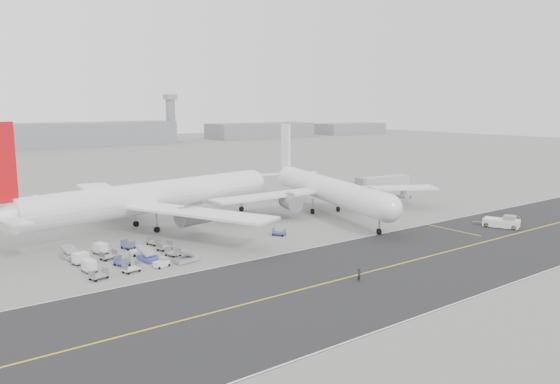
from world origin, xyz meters
TOP-DOWN VIEW (x-y plane):
  - ground at (0.00, 0.00)m, footprint 700.00×700.00m
  - taxiway at (5.02, -17.98)m, footprint 220.00×59.00m
  - horizon_buildings at (30.00, 260.00)m, footprint 520.00×28.00m
  - control_tower at (100.00, 265.00)m, footprint 7.00×7.00m
  - airliner_a at (-18.70, 28.85)m, footprint 63.98×62.79m
  - airliner_b at (21.12, 19.65)m, footprint 54.71×55.94m
  - pushback_tug at (40.10, -13.21)m, footprint 5.58×9.05m
  - jet_bridge at (44.44, 23.36)m, footprint 17.37×4.52m
  - gse_cluster at (-30.19, 9.84)m, footprint 24.76×24.12m
  - stray_dolly at (-0.76, 8.62)m, footprint 2.69×2.95m
  - ground_crew_a at (-8.09, -20.32)m, footprint 0.81×0.65m
  - ground_crew_b at (44.46, -14.30)m, footprint 0.95×0.76m

SIDE VIEW (x-z plane):
  - ground at x=0.00m, z-range 0.00..0.00m
  - horizon_buildings at x=30.00m, z-range -14.00..14.00m
  - gse_cluster at x=-30.19m, z-range -0.97..0.97m
  - stray_dolly at x=-0.76m, z-range -0.77..0.77m
  - taxiway at x=5.02m, z-range -0.01..0.03m
  - ground_crew_b at x=44.46m, z-range 0.00..1.91m
  - ground_crew_a at x=-8.09m, z-range 0.00..1.95m
  - pushback_tug at x=40.10m, z-range -0.23..2.36m
  - jet_bridge at x=44.44m, z-range 1.28..7.79m
  - airliner_b at x=21.12m, z-range -4.18..15.53m
  - airliner_a at x=-18.70m, z-range -4.72..17.50m
  - control_tower at x=100.00m, z-range 0.63..31.88m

